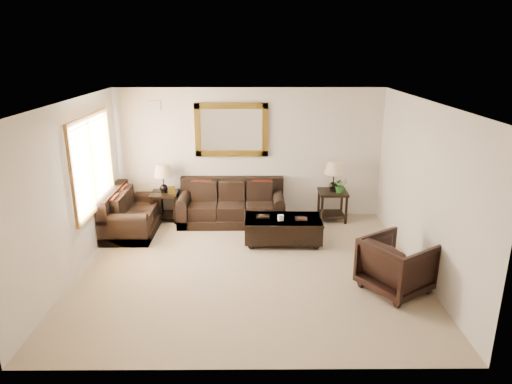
{
  "coord_description": "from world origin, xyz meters",
  "views": [
    {
      "loc": [
        0.08,
        -6.79,
        3.48
      ],
      "look_at": [
        0.13,
        0.6,
        1.11
      ],
      "focal_mm": 32.0,
      "sensor_mm": 36.0,
      "label": 1
    }
  ],
  "objects_px": {
    "coffee_table": "(283,227)",
    "armchair": "(397,263)",
    "loveseat": "(130,216)",
    "end_table_right": "(333,182)",
    "end_table_left": "(164,184)",
    "sofa": "(232,207)"
  },
  "relations": [
    {
      "from": "sofa",
      "to": "end_table_left",
      "type": "xyz_separation_m",
      "value": [
        -1.4,
        0.11,
        0.47
      ]
    },
    {
      "from": "sofa",
      "to": "end_table_right",
      "type": "bearing_deg",
      "value": 2.61
    },
    {
      "from": "coffee_table",
      "to": "armchair",
      "type": "height_order",
      "value": "armchair"
    },
    {
      "from": "coffee_table",
      "to": "armchair",
      "type": "relative_size",
      "value": 1.59
    },
    {
      "from": "sofa",
      "to": "coffee_table",
      "type": "relative_size",
      "value": 1.5
    },
    {
      "from": "end_table_right",
      "to": "sofa",
      "type": "bearing_deg",
      "value": -177.39
    },
    {
      "from": "end_table_right",
      "to": "coffee_table",
      "type": "bearing_deg",
      "value": -133.13
    },
    {
      "from": "end_table_right",
      "to": "armchair",
      "type": "distance_m",
      "value": 2.98
    },
    {
      "from": "loveseat",
      "to": "end_table_right",
      "type": "relative_size",
      "value": 1.21
    },
    {
      "from": "end_table_left",
      "to": "armchair",
      "type": "height_order",
      "value": "end_table_left"
    },
    {
      "from": "end_table_left",
      "to": "loveseat",
      "type": "bearing_deg",
      "value": -131.9
    },
    {
      "from": "end_table_left",
      "to": "end_table_right",
      "type": "height_order",
      "value": "end_table_right"
    },
    {
      "from": "coffee_table",
      "to": "end_table_left",
      "type": "bearing_deg",
      "value": 154.89
    },
    {
      "from": "end_table_left",
      "to": "armchair",
      "type": "bearing_deg",
      "value": -36.54
    },
    {
      "from": "sofa",
      "to": "end_table_left",
      "type": "relative_size",
      "value": 1.78
    },
    {
      "from": "sofa",
      "to": "armchair",
      "type": "bearing_deg",
      "value": -47.78
    },
    {
      "from": "sofa",
      "to": "loveseat",
      "type": "bearing_deg",
      "value": -164.94
    },
    {
      "from": "loveseat",
      "to": "end_table_left",
      "type": "distance_m",
      "value": 0.98
    },
    {
      "from": "sofa",
      "to": "end_table_left",
      "type": "bearing_deg",
      "value": 175.49
    },
    {
      "from": "end_table_left",
      "to": "coffee_table",
      "type": "xyz_separation_m",
      "value": [
        2.39,
        -1.19,
        -0.49
      ]
    },
    {
      "from": "sofa",
      "to": "armchair",
      "type": "height_order",
      "value": "armchair"
    },
    {
      "from": "end_table_left",
      "to": "coffee_table",
      "type": "relative_size",
      "value": 0.84
    }
  ]
}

